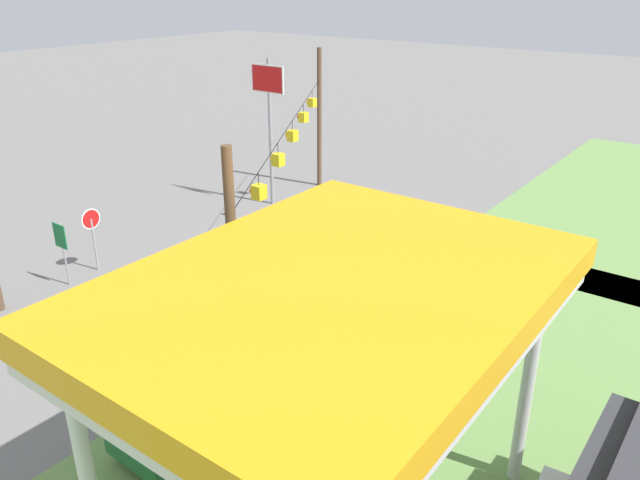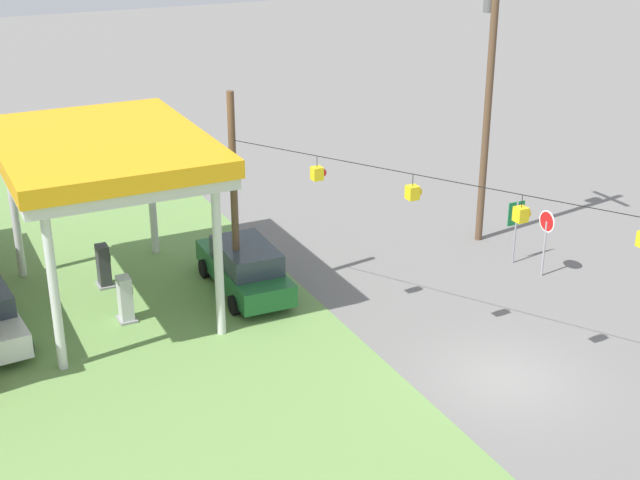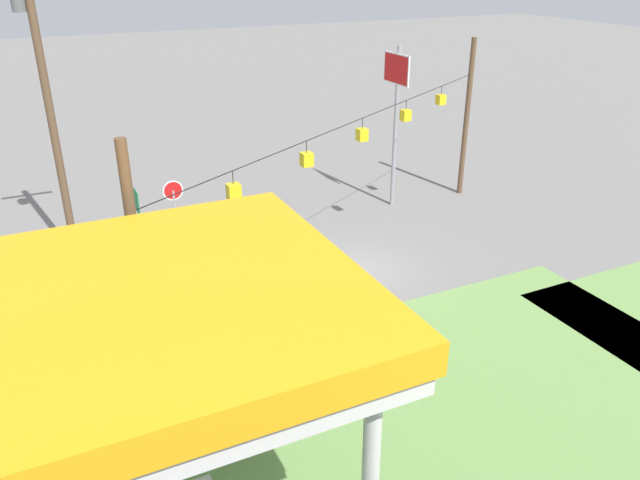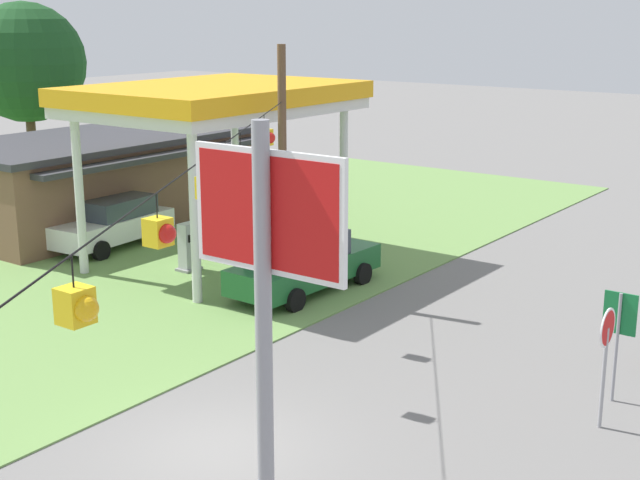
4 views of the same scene
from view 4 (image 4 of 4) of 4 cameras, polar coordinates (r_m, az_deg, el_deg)
The scene contains 13 objects.
ground_plane at distance 17.43m, azimuth -6.67°, elevation -13.17°, with size 160.00×160.00×0.00m, color slate.
grass_verge_station_corner at distance 36.60m, azimuth -13.32°, elevation 1.36°, with size 36.00×28.00×0.04m, color #6B934C.
gas_station_canopy at distance 28.79m, azimuth -6.71°, elevation 8.81°, with size 8.65×6.32×5.81m.
gas_station_store at distance 36.16m, azimuth -13.63°, elevation 3.91°, with size 12.72×6.97×3.37m.
fuel_pump_near at distance 28.55m, azimuth -8.43°, elevation -0.55°, with size 0.71×0.56×1.57m.
fuel_pump_far at distance 30.62m, azimuth -4.60°, elevation 0.58°, with size 0.71×0.56×1.57m.
car_at_pumps_front at distance 26.06m, azimuth -1.09°, elevation -1.42°, with size 5.24×2.22×1.81m.
car_at_pumps_rear at distance 31.99m, azimuth -13.17°, elevation 1.14°, with size 4.78×2.40×1.74m.
stop_sign_roadside at distance 18.29m, azimuth 17.86°, elevation -6.22°, with size 0.80×0.08×2.50m.
stop_sign_overhead at distance 9.23m, azimuth -3.41°, elevation -5.14°, with size 0.22×1.91×7.03m.
route_sign at distance 19.68m, azimuth 18.59°, elevation -5.14°, with size 0.10×0.70×2.40m.
signal_span_gantry at distance 15.97m, azimuth -7.05°, elevation -0.33°, with size 16.91×10.24×7.18m.
tree_behind_station at distance 44.51m, azimuth -18.32°, elevation 10.73°, with size 5.57×5.57×8.53m.
Camera 4 is at (-11.19, -10.67, 8.05)m, focal length 50.00 mm.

